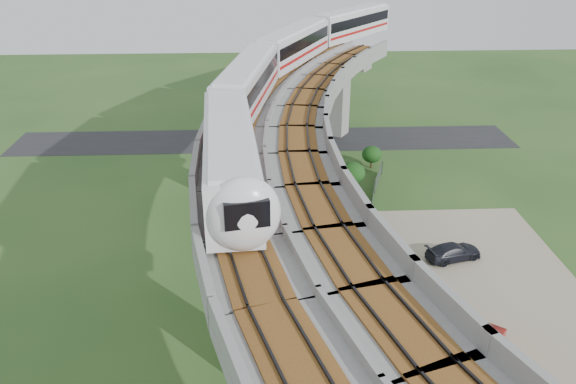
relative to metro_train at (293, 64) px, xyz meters
name	(u,v)px	position (x,y,z in m)	size (l,w,h in m)	color
ground	(268,285)	(-2.73, -16.70, -12.31)	(160.00, 160.00, 0.00)	#264B1E
dirt_lot	(465,296)	(11.27, -18.70, -12.29)	(18.00, 26.00, 0.04)	gray
asphalt_road	(265,140)	(-2.73, 13.30, -12.29)	(60.00, 8.00, 0.03)	#232326
viaduct	(323,171)	(1.11, -16.70, -3.26)	(19.58, 73.98, 11.40)	#99968E
metro_train	(293,64)	(0.00, 0.00, 0.00)	(21.05, 58.81, 3.64)	silver
fence	(400,273)	(7.02, -16.70, -11.56)	(3.87, 38.73, 1.50)	#2D382D
tree_0	(372,154)	(8.67, 4.36, -10.76)	(2.11, 2.11, 2.45)	#382314
tree_1	(352,173)	(5.50, -2.57, -9.79)	(2.44, 2.44, 3.57)	#382314
tree_2	(355,229)	(4.21, -12.74, -10.06)	(3.07, 3.07, 3.56)	#382314
tree_3	(378,326)	(3.95, -23.75, -10.58)	(1.98, 1.98, 2.58)	#382314
car_white	(455,344)	(8.69, -24.46, -11.62)	(1.54, 3.83, 1.31)	white
car_red	(489,343)	(10.86, -24.34, -11.71)	(1.19, 3.41, 1.12)	maroon
car_dark	(453,252)	(11.88, -13.92, -11.61)	(1.83, 4.51, 1.31)	black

